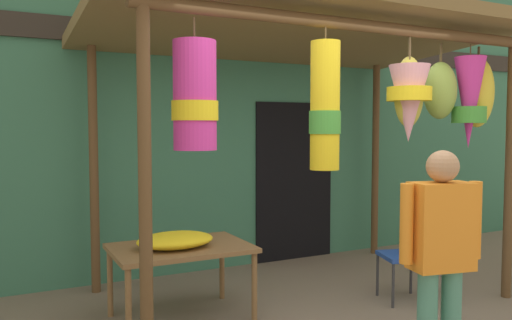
% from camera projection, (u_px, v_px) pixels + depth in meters
% --- Properties ---
extents(shop_facade, '(12.78, 0.29, 4.34)m').
position_uv_depth(shop_facade, '(213.00, 87.00, 6.14)').
color(shop_facade, '#387056').
rests_on(shop_facade, ground_plane).
extents(market_stall_canopy, '(4.12, 2.51, 2.77)m').
position_uv_depth(market_stall_canopy, '(320.00, 54.00, 4.88)').
color(market_stall_canopy, brown).
rests_on(market_stall_canopy, ground_plane).
extents(display_table, '(1.18, 0.81, 0.66)m').
position_uv_depth(display_table, '(181.00, 253.00, 4.49)').
color(display_table, brown).
rests_on(display_table, ground_plane).
extents(flower_heap_on_table, '(0.66, 0.46, 0.13)m').
position_uv_depth(flower_heap_on_table, '(177.00, 240.00, 4.40)').
color(flower_heap_on_table, yellow).
rests_on(flower_heap_on_table, display_table).
extents(folding_chair, '(0.50, 0.50, 0.84)m').
position_uv_depth(folding_chair, '(410.00, 249.00, 5.00)').
color(folding_chair, '#2347A8').
rests_on(folding_chair, ground_plane).
extents(customer_foreground, '(0.58, 0.30, 1.54)m').
position_uv_depth(customer_foreground, '(441.00, 248.00, 3.35)').
color(customer_foreground, '#4C8E7A').
rests_on(customer_foreground, ground_plane).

